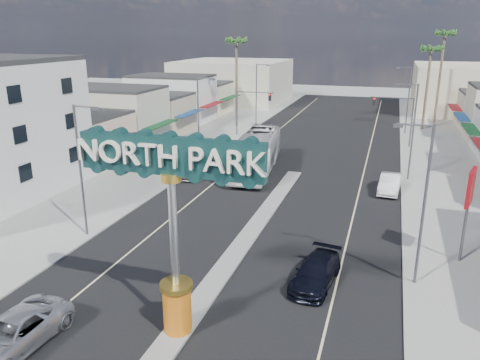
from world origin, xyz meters
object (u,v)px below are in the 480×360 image
Objects in this scene: palm_right_far at (445,39)px; car_parked_left at (196,167)px; streetlight_l_mid at (200,115)px; palm_left_far at (236,46)px; traffic_signal_left at (250,105)px; streetlight_l_near at (82,165)px; streetlight_r_far at (407,97)px; palm_right_mid at (431,53)px; car_parked_right at (390,183)px; streetlight_l_far at (257,91)px; suv_left at (13,333)px; streetlight_r_near at (422,198)px; suv_right at (316,272)px; traffic_signal_right at (397,112)px; streetlight_r_mid at (412,127)px; bank_pylon_sign at (470,193)px; gateway_sign at (173,214)px; city_bus at (256,153)px.

car_parked_left is (-24.00, -36.74, -11.49)m from palm_right_far.
streetlight_l_mid is 0.69× the size of palm_left_far.
streetlight_l_near reaches higher than traffic_signal_left.
car_parked_left is (-19.43, -26.74, -4.17)m from streetlight_r_far.
traffic_signal_left is 26.01m from palm_right_mid.
car_parked_right is (-6.00, -36.00, -11.60)m from palm_right_far.
streetlight_l_far is 28.29m from palm_right_far.
streetlight_r_far is 1.61× the size of suv_left.
streetlight_l_far is 53.59m from suv_left.
streetlight_r_near is 6.88m from suv_right.
streetlight_l_mid is at bearing -144.50° from traffic_signal_right.
streetlight_l_mid is 1.00× the size of streetlight_r_mid.
streetlight_l_far reaches higher than traffic_signal_left.
traffic_signal_right is at bearing -22.20° from streetlight_l_far.
streetlight_l_near is (-1.25, -33.99, 0.79)m from traffic_signal_left.
car_parked_left is 18.02m from car_parked_right.
traffic_signal_left is 1.00× the size of traffic_signal_right.
palm_right_mid is at bearing 57.31° from streetlight_r_far.
traffic_signal_left is 37.78m from bank_pylon_sign.
palm_right_far reaches higher than gateway_sign.
gateway_sign is 29.91m from streetlight_r_mid.
palm_right_mid reaches higher than gateway_sign.
streetlight_l_far is 32.74m from car_parked_right.
gateway_sign reaches higher than traffic_signal_left.
streetlight_r_near is at bearing -59.64° from palm_left_far.
streetlight_r_far reaches higher than traffic_signal_right.
suv_left is at bearing -86.45° from traffic_signal_left.
traffic_signal_right reaches higher than car_parked_right.
streetlight_l_near is 20.05m from city_bus.
palm_right_mid is at bearing 9.69° from streetlight_l_far.
traffic_signal_left is 0.43× the size of palm_right_far.
city_bus is (-16.88, -27.32, -8.73)m from palm_right_mid.
streetlight_l_far and streetlight_r_mid have the same top height.
palm_right_far reaches higher than suv_left.
streetlight_r_mid is 0.74× the size of palm_right_mid.
palm_right_mid is 2.10× the size of bank_pylon_sign.
palm_right_far is at bearing 75.97° from gateway_sign.
streetlight_r_mid is (10.43, 28.02, -0.86)m from gateway_sign.
car_parked_right is (-0.18, -17.99, -3.49)m from traffic_signal_right.
traffic_signal_left is 1.14× the size of car_parked_left.
car_parked_right is at bearing 2.43° from car_parked_left.
city_bus is (-18.88, -33.32, -10.51)m from palm_right_far.
palm_right_far is 67.78m from suv_left.
streetlight_l_near is 28.90m from streetlight_r_mid.
gateway_sign reaches higher than streetlight_l_near.
palm_right_far is (15.00, 60.02, 6.46)m from gateway_sign.
traffic_signal_left is 1.26× the size of car_parked_right.
palm_right_mid is at bearing 74.40° from suv_left.
streetlight_l_near is 1.61× the size of suv_left.
streetlight_r_far reaches higher than suv_left.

